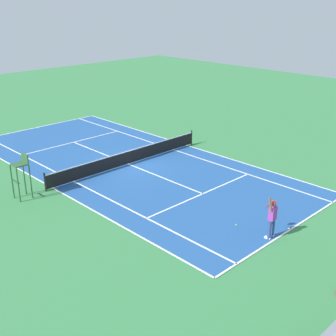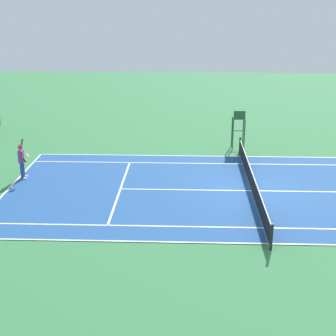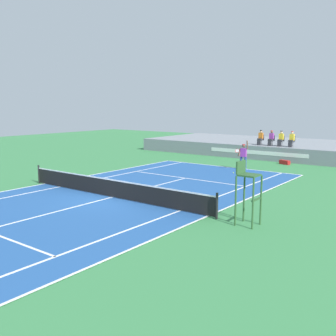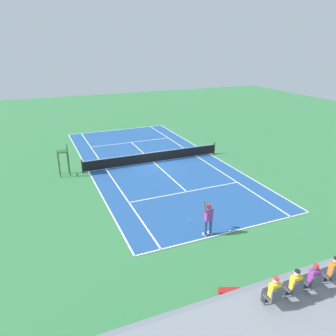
# 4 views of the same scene
# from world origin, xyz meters

# --- Properties ---
(ground_plane) EXTENTS (80.00, 80.00, 0.00)m
(ground_plane) POSITION_xyz_m (0.00, 0.00, 0.00)
(ground_plane) COLOR #387F47
(court) EXTENTS (11.08, 23.88, 0.03)m
(court) POSITION_xyz_m (0.00, 0.00, 0.01)
(court) COLOR #235193
(court) RESTS_ON ground
(net) EXTENTS (11.98, 0.10, 1.07)m
(net) POSITION_xyz_m (0.00, 0.00, 0.52)
(net) COLOR black
(net) RESTS_ON ground
(tennis_player) EXTENTS (0.75, 0.68, 2.08)m
(tennis_player) POSITION_xyz_m (1.34, 11.64, 0.99)
(tennis_player) COLOR navy
(tennis_player) RESTS_ON ground
(tennis_ball) EXTENTS (0.07, 0.07, 0.07)m
(tennis_ball) POSITION_xyz_m (1.53, 9.87, 0.03)
(tennis_ball) COLOR #D1E533
(tennis_ball) RESTS_ON ground
(umpire_chair) EXTENTS (0.77, 0.77, 2.44)m
(umpire_chair) POSITION_xyz_m (7.22, 0.00, 1.56)
(umpire_chair) COLOR #2D562D
(umpire_chair) RESTS_ON ground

